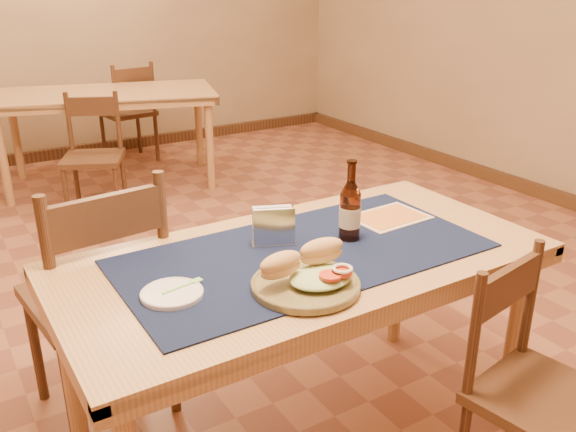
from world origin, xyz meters
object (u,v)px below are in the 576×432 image
beer_bottle (350,210)px  sandwich_plate (308,277)px  chair_main_near (536,389)px  main_table (304,276)px  chair_main_far (99,295)px  back_table (106,102)px  napkin_holder (274,227)px

beer_bottle → sandwich_plate: bearing=-145.3°
chair_main_near → beer_bottle: 0.80m
chair_main_near → sandwich_plate: size_ratio=2.60×
main_table → chair_main_far: 0.77m
main_table → back_table: (0.30, 3.28, -0.00)m
back_table → chair_main_near: (0.15, -3.89, -0.24)m
main_table → chair_main_near: bearing=-53.9°
main_table → chair_main_far: size_ratio=1.62×
sandwich_plate → napkin_holder: 0.32m
main_table → beer_bottle: size_ratio=5.73×
main_table → beer_bottle: beer_bottle is taller
back_table → chair_main_near: chair_main_near is taller
sandwich_plate → beer_bottle: bearing=34.7°
main_table → beer_bottle: 0.27m
back_table → sandwich_plate: (-0.42, -3.49, 0.12)m
beer_bottle → main_table: bearing=-176.1°
main_table → back_table: 3.30m
back_table → chair_main_far: bearing=-107.1°
chair_main_near → beer_bottle: size_ratio=2.98×
chair_main_near → chair_main_far: bearing=131.5°
main_table → napkin_holder: size_ratio=10.16×
main_table → beer_bottle: (0.19, 0.01, 0.19)m
sandwich_plate → main_table: bearing=59.6°
napkin_holder → back_table: bearing=83.7°
chair_main_near → beer_bottle: beer_bottle is taller
chair_main_near → main_table: bearing=126.1°
chair_main_near → napkin_holder: bearing=124.5°
sandwich_plate → napkin_holder: size_ratio=2.03×
beer_bottle → chair_main_far: bearing=145.9°
main_table → chair_main_near: size_ratio=1.92×
chair_main_near → sandwich_plate: sandwich_plate is taller
main_table → chair_main_far: chair_main_far is taller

